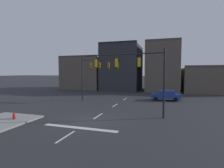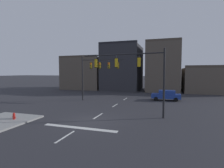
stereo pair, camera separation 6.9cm
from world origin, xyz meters
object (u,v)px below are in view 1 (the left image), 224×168
Objects in this scene: car_lot_nearside at (166,95)px; fire_hydrant at (14,117)px; signal_mast_far_side at (96,69)px; signal_mast_near_side at (135,69)px.

car_lot_nearside is 5.95× the size of fire_hydrant.
signal_mast_far_side is at bearing 78.01° from fire_hydrant.
fire_hydrant is at bearing -128.81° from car_lot_nearside.
fire_hydrant is at bearing -151.68° from signal_mast_near_side.
car_lot_nearside is at bearing 74.32° from signal_mast_near_side.
signal_mast_near_side is 10.46m from signal_mast_far_side.
signal_mast_far_side is (-7.36, 7.44, 0.06)m from signal_mast_near_side.
signal_mast_near_side is 12.31m from fire_hydrant.
car_lot_nearside is (10.43, 3.49, -4.02)m from signal_mast_far_side.
signal_mast_near_side is 11.86× the size of fire_hydrant.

